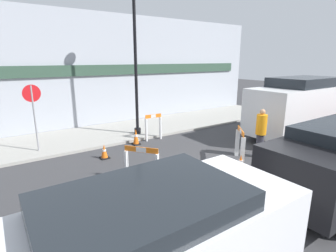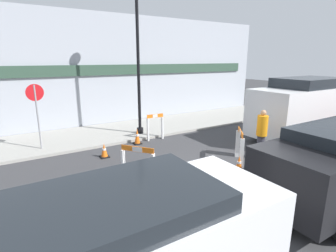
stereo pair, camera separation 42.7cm
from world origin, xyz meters
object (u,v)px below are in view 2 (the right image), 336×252
person_worker (262,133)px  parked_car_0 (122,247)px  streetlamp_post (138,42)px  stop_sign (37,106)px  work_van (307,106)px

person_worker → parked_car_0: parked_car_0 is taller
parked_car_0 → streetlamp_post: bearing=62.8°
person_worker → parked_car_0: size_ratio=0.37×
person_worker → parked_car_0: (-6.14, -2.81, 0.09)m
stop_sign → work_van: size_ratio=0.43×
streetlamp_post → stop_sign: (-4.03, 0.02, -2.31)m
stop_sign → streetlamp_post: bearing=172.6°
person_worker → work_van: work_van is taller
parked_car_0 → stop_sign: bearing=91.2°
stop_sign → person_worker: 7.92m
streetlamp_post → person_worker: 6.08m
stop_sign → work_van: work_van is taller
streetlamp_post → stop_sign: streetlamp_post is taller
stop_sign → work_van: (9.99, -4.03, -0.30)m
work_van → stop_sign: bearing=158.0°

